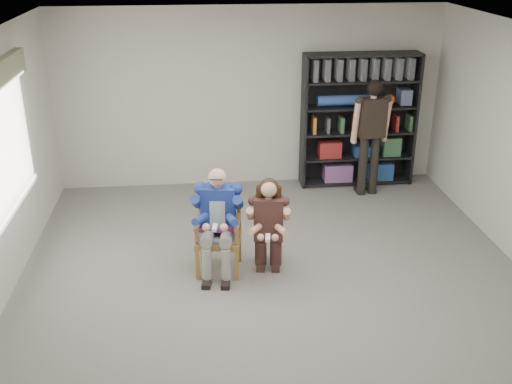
{
  "coord_description": "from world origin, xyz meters",
  "views": [
    {
      "loc": [
        -0.83,
        -5.6,
        3.72
      ],
      "look_at": [
        -0.2,
        0.6,
        1.05
      ],
      "focal_mm": 42.0,
      "sensor_mm": 36.0,
      "label": 1
    }
  ],
  "objects_px": {
    "seated_man": "(218,221)",
    "kneeling_woman": "(268,228)",
    "standing_man": "(370,139)",
    "armchair": "(218,233)",
    "bookshelf": "(359,120)"
  },
  "relations": [
    {
      "from": "standing_man",
      "to": "armchair",
      "type": "bearing_deg",
      "value": -145.85
    },
    {
      "from": "seated_man",
      "to": "bookshelf",
      "type": "xyz_separation_m",
      "value": [
        2.34,
        2.57,
        0.4
      ]
    },
    {
      "from": "armchair",
      "to": "bookshelf",
      "type": "distance_m",
      "value": 3.52
    },
    {
      "from": "standing_man",
      "to": "bookshelf",
      "type": "bearing_deg",
      "value": 91.43
    },
    {
      "from": "armchair",
      "to": "seated_man",
      "type": "height_order",
      "value": "seated_man"
    },
    {
      "from": "armchair",
      "to": "standing_man",
      "type": "bearing_deg",
      "value": 49.35
    },
    {
      "from": "armchair",
      "to": "standing_man",
      "type": "height_order",
      "value": "standing_man"
    },
    {
      "from": "seated_man",
      "to": "kneeling_woman",
      "type": "bearing_deg",
      "value": -3.55
    },
    {
      "from": "armchair",
      "to": "kneeling_woman",
      "type": "bearing_deg",
      "value": -3.55
    },
    {
      "from": "seated_man",
      "to": "kneeling_woman",
      "type": "height_order",
      "value": "seated_man"
    },
    {
      "from": "kneeling_woman",
      "to": "bookshelf",
      "type": "relative_size",
      "value": 0.57
    },
    {
      "from": "armchair",
      "to": "seated_man",
      "type": "bearing_deg",
      "value": 0.0
    },
    {
      "from": "armchair",
      "to": "bookshelf",
      "type": "height_order",
      "value": "bookshelf"
    },
    {
      "from": "seated_man",
      "to": "bookshelf",
      "type": "distance_m",
      "value": 3.5
    },
    {
      "from": "seated_man",
      "to": "bookshelf",
      "type": "relative_size",
      "value": 0.62
    }
  ]
}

